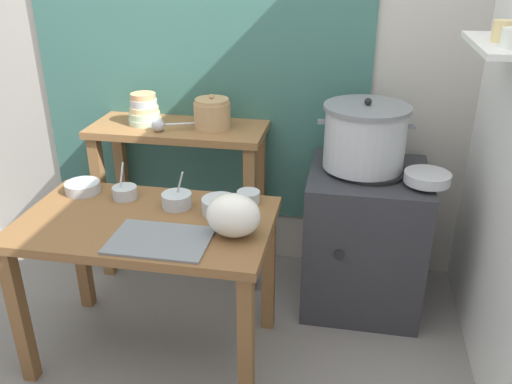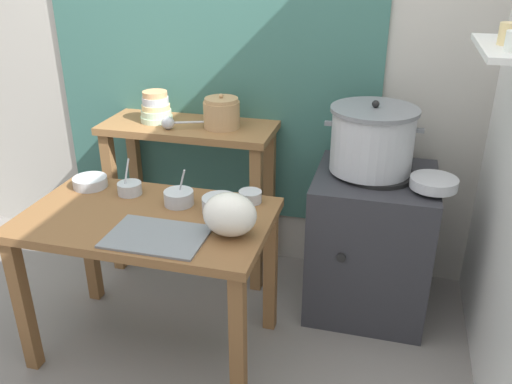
{
  "view_description": "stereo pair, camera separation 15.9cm",
  "coord_description": "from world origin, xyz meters",
  "px_view_note": "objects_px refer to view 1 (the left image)",
  "views": [
    {
      "loc": [
        0.71,
        -1.85,
        1.8
      ],
      "look_at": [
        0.32,
        0.24,
        0.82
      ],
      "focal_mm": 37.6,
      "sensor_mm": 36.0,
      "label": 1
    },
    {
      "loc": [
        0.87,
        -1.81,
        1.8
      ],
      "look_at": [
        0.32,
        0.24,
        0.82
      ],
      "focal_mm": 37.6,
      "sensor_mm": 36.0,
      "label": 2
    }
  ],
  "objects_px": {
    "prep_table": "(148,241)",
    "bowl_stack_enamel": "(144,110)",
    "steamer_pot": "(365,136)",
    "ladle": "(161,125)",
    "prep_bowl_3": "(220,205)",
    "prep_bowl_0": "(125,192)",
    "stove_block": "(364,237)",
    "prep_bowl_1": "(177,200)",
    "clay_pot": "(212,114)",
    "wide_pan": "(427,178)",
    "prep_bowl_2": "(83,187)",
    "plastic_bag": "(233,215)",
    "back_shelf_table": "(180,164)",
    "prep_bowl_4": "(248,196)",
    "serving_tray": "(160,240)"
  },
  "relations": [
    {
      "from": "prep_bowl_1",
      "to": "prep_bowl_3",
      "type": "distance_m",
      "value": 0.21
    },
    {
      "from": "prep_bowl_1",
      "to": "prep_bowl_2",
      "type": "relative_size",
      "value": 1.04
    },
    {
      "from": "stove_block",
      "to": "wide_pan",
      "type": "xyz_separation_m",
      "value": [
        0.26,
        -0.12,
        0.42
      ]
    },
    {
      "from": "steamer_pot",
      "to": "bowl_stack_enamel",
      "type": "relative_size",
      "value": 2.65
    },
    {
      "from": "stove_block",
      "to": "wide_pan",
      "type": "bearing_deg",
      "value": -25.57
    },
    {
      "from": "steamer_pot",
      "to": "wide_pan",
      "type": "bearing_deg",
      "value": -25.71
    },
    {
      "from": "prep_table",
      "to": "bowl_stack_enamel",
      "type": "height_order",
      "value": "bowl_stack_enamel"
    },
    {
      "from": "back_shelf_table",
      "to": "bowl_stack_enamel",
      "type": "height_order",
      "value": "bowl_stack_enamel"
    },
    {
      "from": "wide_pan",
      "to": "prep_bowl_0",
      "type": "relative_size",
      "value": 1.3
    },
    {
      "from": "serving_tray",
      "to": "prep_bowl_2",
      "type": "bearing_deg",
      "value": 144.01
    },
    {
      "from": "prep_bowl_0",
      "to": "prep_bowl_2",
      "type": "height_order",
      "value": "prep_bowl_0"
    },
    {
      "from": "clay_pot",
      "to": "prep_bowl_3",
      "type": "height_order",
      "value": "clay_pot"
    },
    {
      "from": "prep_bowl_0",
      "to": "prep_bowl_3",
      "type": "distance_m",
      "value": 0.48
    },
    {
      "from": "clay_pot",
      "to": "serving_tray",
      "type": "distance_m",
      "value": 0.95
    },
    {
      "from": "back_shelf_table",
      "to": "stove_block",
      "type": "relative_size",
      "value": 1.23
    },
    {
      "from": "plastic_bag",
      "to": "prep_bowl_2",
      "type": "relative_size",
      "value": 1.35
    },
    {
      "from": "ladle",
      "to": "prep_bowl_3",
      "type": "bearing_deg",
      "value": -49.57
    },
    {
      "from": "stove_block",
      "to": "prep_bowl_3",
      "type": "relative_size",
      "value": 4.87
    },
    {
      "from": "prep_bowl_1",
      "to": "steamer_pot",
      "type": "bearing_deg",
      "value": 31.07
    },
    {
      "from": "back_shelf_table",
      "to": "prep_table",
      "type": "bearing_deg",
      "value": -83.51
    },
    {
      "from": "prep_bowl_0",
      "to": "bowl_stack_enamel",
      "type": "bearing_deg",
      "value": 100.35
    },
    {
      "from": "prep_bowl_1",
      "to": "prep_bowl_2",
      "type": "distance_m",
      "value": 0.5
    },
    {
      "from": "clay_pot",
      "to": "ladle",
      "type": "distance_m",
      "value": 0.28
    },
    {
      "from": "prep_bowl_0",
      "to": "prep_bowl_4",
      "type": "distance_m",
      "value": 0.58
    },
    {
      "from": "clay_pot",
      "to": "wide_pan",
      "type": "bearing_deg",
      "value": -12.96
    },
    {
      "from": "plastic_bag",
      "to": "stove_block",
      "type": "bearing_deg",
      "value": 51.12
    },
    {
      "from": "prep_table",
      "to": "back_shelf_table",
      "type": "distance_m",
      "value": 0.75
    },
    {
      "from": "back_shelf_table",
      "to": "bowl_stack_enamel",
      "type": "bearing_deg",
      "value": 177.03
    },
    {
      "from": "back_shelf_table",
      "to": "clay_pot",
      "type": "distance_m",
      "value": 0.36
    },
    {
      "from": "stove_block",
      "to": "prep_bowl_1",
      "type": "height_order",
      "value": "prep_bowl_1"
    },
    {
      "from": "plastic_bag",
      "to": "steamer_pot",
      "type": "bearing_deg",
      "value": 54.01
    },
    {
      "from": "serving_tray",
      "to": "wide_pan",
      "type": "bearing_deg",
      "value": 31.16
    },
    {
      "from": "back_shelf_table",
      "to": "prep_bowl_4",
      "type": "bearing_deg",
      "value": -45.21
    },
    {
      "from": "back_shelf_table",
      "to": "stove_block",
      "type": "distance_m",
      "value": 1.09
    },
    {
      "from": "ladle",
      "to": "prep_bowl_4",
      "type": "height_order",
      "value": "ladle"
    },
    {
      "from": "steamer_pot",
      "to": "clay_pot",
      "type": "height_order",
      "value": "steamer_pot"
    },
    {
      "from": "bowl_stack_enamel",
      "to": "prep_bowl_1",
      "type": "bearing_deg",
      "value": -58.68
    },
    {
      "from": "clay_pot",
      "to": "ladle",
      "type": "bearing_deg",
      "value": -158.38
    },
    {
      "from": "back_shelf_table",
      "to": "prep_bowl_3",
      "type": "relative_size",
      "value": 5.99
    },
    {
      "from": "back_shelf_table",
      "to": "clay_pot",
      "type": "height_order",
      "value": "clay_pot"
    },
    {
      "from": "steamer_pot",
      "to": "prep_bowl_2",
      "type": "relative_size",
      "value": 2.86
    },
    {
      "from": "prep_table",
      "to": "prep_bowl_2",
      "type": "bearing_deg",
      "value": 151.99
    },
    {
      "from": "steamer_pot",
      "to": "wide_pan",
      "type": "relative_size",
      "value": 2.17
    },
    {
      "from": "steamer_pot",
      "to": "ladle",
      "type": "relative_size",
      "value": 1.65
    },
    {
      "from": "clay_pot",
      "to": "bowl_stack_enamel",
      "type": "relative_size",
      "value": 1.1
    },
    {
      "from": "bowl_stack_enamel",
      "to": "ladle",
      "type": "height_order",
      "value": "bowl_stack_enamel"
    },
    {
      "from": "stove_block",
      "to": "prep_bowl_1",
      "type": "bearing_deg",
      "value": -151.13
    },
    {
      "from": "stove_block",
      "to": "prep_bowl_2",
      "type": "relative_size",
      "value": 4.72
    },
    {
      "from": "plastic_bag",
      "to": "prep_bowl_4",
      "type": "distance_m",
      "value": 0.32
    },
    {
      "from": "prep_bowl_2",
      "to": "serving_tray",
      "type": "bearing_deg",
      "value": -35.99
    }
  ]
}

